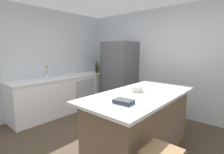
{
  "coord_description": "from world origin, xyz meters",
  "views": [
    {
      "loc": [
        1.62,
        -1.74,
        1.59
      ],
      "look_at": [
        -0.78,
        1.01,
        1.0
      ],
      "focal_mm": 26.83,
      "sensor_mm": 36.0,
      "label": 1
    }
  ],
  "objects_px": {
    "sink_faucet": "(60,71)",
    "wine_bottle": "(96,68)",
    "soda_bottle": "(99,68)",
    "flower_vase": "(47,75)",
    "cookbook_stack": "(124,101)",
    "kitchen_island": "(140,122)",
    "mixing_bowl": "(137,89)",
    "refrigerator": "(120,75)",
    "hot_sauce_bottle": "(101,69)",
    "vinegar_bottle": "(98,69)"
  },
  "relations": [
    {
      "from": "sink_faucet",
      "to": "wine_bottle",
      "type": "xyz_separation_m",
      "value": [
        0.11,
        1.16,
        -0.02
      ]
    },
    {
      "from": "soda_bottle",
      "to": "wine_bottle",
      "type": "relative_size",
      "value": 0.92
    },
    {
      "from": "flower_vase",
      "to": "soda_bottle",
      "type": "relative_size",
      "value": 1.0
    },
    {
      "from": "flower_vase",
      "to": "sink_faucet",
      "type": "bearing_deg",
      "value": 104.27
    },
    {
      "from": "soda_bottle",
      "to": "cookbook_stack",
      "type": "relative_size",
      "value": 1.25
    },
    {
      "from": "soda_bottle",
      "to": "cookbook_stack",
      "type": "distance_m",
      "value": 3.28
    },
    {
      "from": "kitchen_island",
      "to": "soda_bottle",
      "type": "relative_size",
      "value": 6.23
    },
    {
      "from": "cookbook_stack",
      "to": "mixing_bowl",
      "type": "bearing_deg",
      "value": 108.41
    },
    {
      "from": "kitchen_island",
      "to": "refrigerator",
      "type": "distance_m",
      "value": 2.15
    },
    {
      "from": "kitchen_island",
      "to": "flower_vase",
      "type": "distance_m",
      "value": 2.43
    },
    {
      "from": "sink_faucet",
      "to": "flower_vase",
      "type": "height_order",
      "value": "flower_vase"
    },
    {
      "from": "refrigerator",
      "to": "hot_sauce_bottle",
      "type": "height_order",
      "value": "refrigerator"
    },
    {
      "from": "flower_vase",
      "to": "refrigerator",
      "type": "bearing_deg",
      "value": 64.42
    },
    {
      "from": "soda_bottle",
      "to": "vinegar_bottle",
      "type": "distance_m",
      "value": 0.12
    },
    {
      "from": "hot_sauce_bottle",
      "to": "refrigerator",
      "type": "bearing_deg",
      "value": -10.36
    },
    {
      "from": "refrigerator",
      "to": "vinegar_bottle",
      "type": "xyz_separation_m",
      "value": [
        -0.83,
        -0.02,
        0.12
      ]
    },
    {
      "from": "sink_faucet",
      "to": "flower_vase",
      "type": "xyz_separation_m",
      "value": [
        0.1,
        -0.39,
        -0.06
      ]
    },
    {
      "from": "hot_sauce_bottle",
      "to": "wine_bottle",
      "type": "xyz_separation_m",
      "value": [
        0.08,
        -0.29,
        0.05
      ]
    },
    {
      "from": "refrigerator",
      "to": "flower_vase",
      "type": "bearing_deg",
      "value": -115.58
    },
    {
      "from": "cookbook_stack",
      "to": "mixing_bowl",
      "type": "height_order",
      "value": "mixing_bowl"
    },
    {
      "from": "hot_sauce_bottle",
      "to": "flower_vase",
      "type": "bearing_deg",
      "value": -87.68
    },
    {
      "from": "refrigerator",
      "to": "mixing_bowl",
      "type": "bearing_deg",
      "value": -43.34
    },
    {
      "from": "hot_sauce_bottle",
      "to": "vinegar_bottle",
      "type": "bearing_deg",
      "value": -73.69
    },
    {
      "from": "vinegar_bottle",
      "to": "wine_bottle",
      "type": "xyz_separation_m",
      "value": [
        0.03,
        -0.1,
        0.03
      ]
    },
    {
      "from": "sink_faucet",
      "to": "cookbook_stack",
      "type": "xyz_separation_m",
      "value": [
        2.56,
        -0.7,
        -0.11
      ]
    },
    {
      "from": "sink_faucet",
      "to": "flower_vase",
      "type": "bearing_deg",
      "value": -75.73
    },
    {
      "from": "sink_faucet",
      "to": "refrigerator",
      "type": "bearing_deg",
      "value": 54.93
    },
    {
      "from": "kitchen_island",
      "to": "cookbook_stack",
      "type": "height_order",
      "value": "cookbook_stack"
    },
    {
      "from": "vinegar_bottle",
      "to": "wine_bottle",
      "type": "bearing_deg",
      "value": -74.3
    },
    {
      "from": "sink_faucet",
      "to": "cookbook_stack",
      "type": "relative_size",
      "value": 1.18
    },
    {
      "from": "wine_bottle",
      "to": "cookbook_stack",
      "type": "bearing_deg",
      "value": -37.29
    },
    {
      "from": "vinegar_bottle",
      "to": "mixing_bowl",
      "type": "distance_m",
      "value": 2.63
    },
    {
      "from": "kitchen_island",
      "to": "soda_bottle",
      "type": "bearing_deg",
      "value": 148.74
    },
    {
      "from": "hot_sauce_bottle",
      "to": "soda_bottle",
      "type": "xyz_separation_m",
      "value": [
        -0.02,
        -0.09,
        0.04
      ]
    },
    {
      "from": "kitchen_island",
      "to": "flower_vase",
      "type": "xyz_separation_m",
      "value": [
        -2.36,
        -0.26,
        0.54
      ]
    },
    {
      "from": "soda_bottle",
      "to": "hot_sauce_bottle",
      "type": "bearing_deg",
      "value": 77.17
    },
    {
      "from": "mixing_bowl",
      "to": "cookbook_stack",
      "type": "bearing_deg",
      "value": -71.59
    },
    {
      "from": "soda_bottle",
      "to": "refrigerator",
      "type": "bearing_deg",
      "value": -4.27
    },
    {
      "from": "hot_sauce_bottle",
      "to": "wine_bottle",
      "type": "relative_size",
      "value": 0.65
    },
    {
      "from": "refrigerator",
      "to": "flower_vase",
      "type": "xyz_separation_m",
      "value": [
        -0.81,
        -1.68,
        0.11
      ]
    },
    {
      "from": "soda_bottle",
      "to": "mixing_bowl",
      "type": "height_order",
      "value": "soda_bottle"
    },
    {
      "from": "kitchen_island",
      "to": "soda_bottle",
      "type": "height_order",
      "value": "soda_bottle"
    },
    {
      "from": "kitchen_island",
      "to": "soda_bottle",
      "type": "distance_m",
      "value": 2.92
    },
    {
      "from": "wine_bottle",
      "to": "mixing_bowl",
      "type": "relative_size",
      "value": 1.69
    },
    {
      "from": "kitchen_island",
      "to": "mixing_bowl",
      "type": "height_order",
      "value": "mixing_bowl"
    },
    {
      "from": "flower_vase",
      "to": "vinegar_bottle",
      "type": "relative_size",
      "value": 1.12
    },
    {
      "from": "wine_bottle",
      "to": "mixing_bowl",
      "type": "bearing_deg",
      "value": -28.85
    },
    {
      "from": "hot_sauce_bottle",
      "to": "soda_bottle",
      "type": "height_order",
      "value": "soda_bottle"
    },
    {
      "from": "hot_sauce_bottle",
      "to": "mixing_bowl",
      "type": "bearing_deg",
      "value": -33.22
    },
    {
      "from": "refrigerator",
      "to": "cookbook_stack",
      "type": "xyz_separation_m",
      "value": [
        1.65,
        -1.99,
        0.06
      ]
    }
  ]
}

